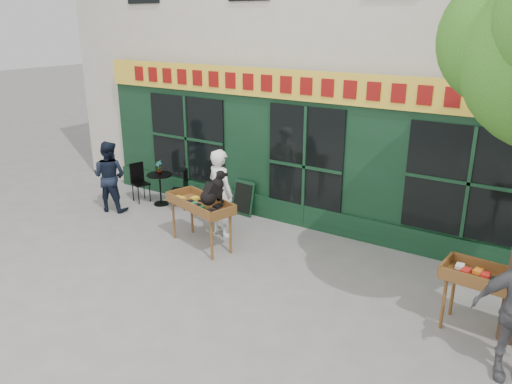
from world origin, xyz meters
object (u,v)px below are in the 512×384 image
at_px(woman, 221,193).
at_px(bistro_table, 160,183).
at_px(dog, 212,187).
at_px(book_cart_right, 501,285).
at_px(man_left, 109,176).
at_px(book_cart_center, 200,206).

xyz_separation_m(woman, bistro_table, (-2.30, 0.63, -0.37)).
bearing_deg(dog, book_cart_right, 14.90).
bearing_deg(book_cart_right, woman, 176.05).
bearing_deg(man_left, book_cart_right, 159.19).
bearing_deg(woman, book_cart_center, 105.75).
distance_m(dog, woman, 0.87).
bearing_deg(woman, man_left, 20.95).
distance_m(book_cart_right, man_left, 8.36).
relative_size(book_cart_center, woman, 0.89).
height_order(woman, man_left, woman).
xyz_separation_m(book_cart_center, man_left, (-3.00, 0.38, 0.00)).
height_order(bistro_table, man_left, man_left).
height_order(book_cart_right, bistro_table, book_cart_right).
xyz_separation_m(dog, man_left, (-3.35, 0.43, -0.46)).
distance_m(book_cart_center, woman, 0.66).
bearing_deg(man_left, bistro_table, -145.25).
bearing_deg(book_cart_center, man_left, -171.40).
relative_size(woman, book_cart_right, 1.18).
bearing_deg(bistro_table, dog, -26.56).
bearing_deg(bistro_table, book_cart_center, -29.00).
xyz_separation_m(book_cart_right, man_left, (-8.34, 0.50, 0.00)).
bearing_deg(bistro_table, woman, -15.22).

